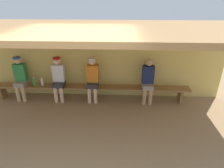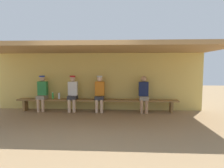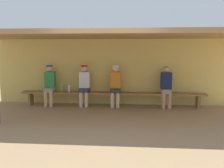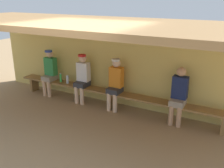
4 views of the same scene
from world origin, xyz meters
TOP-DOWN VIEW (x-y plane):
  - ground_plane at (0.00, 0.00)m, footprint 24.00×24.00m
  - back_wall at (0.00, 2.00)m, footprint 8.00×0.20m
  - dugout_roof at (0.00, 0.70)m, footprint 8.00×2.80m
  - bench at (0.00, 1.55)m, footprint 6.00×0.36m
  - player_near_post at (1.74, 1.55)m, footprint 0.34×0.42m
  - player_rightmost at (0.11, 1.55)m, footprint 0.34×0.42m
  - player_shirtless_tan at (-0.91, 1.55)m, footprint 0.34×0.42m
  - player_in_red at (-2.08, 1.55)m, footprint 0.34×0.42m
  - water_bottle_clear at (-1.67, 1.54)m, footprint 0.07×0.07m
  - water_bottle_orange at (-1.43, 1.54)m, footprint 0.07×0.07m

SIDE VIEW (x-z plane):
  - ground_plane at x=0.00m, z-range 0.00..0.00m
  - bench at x=0.00m, z-range 0.16..0.62m
  - water_bottle_orange at x=-1.43m, z-range 0.45..0.69m
  - water_bottle_clear at x=-1.67m, z-range 0.45..0.72m
  - player_near_post at x=1.74m, z-range 0.06..1.40m
  - player_rightmost at x=0.11m, z-range 0.07..1.42m
  - player_shirtless_tan at x=-0.91m, z-range 0.07..1.42m
  - player_in_red at x=-2.08m, z-range 0.07..1.42m
  - back_wall at x=0.00m, z-range 0.00..2.20m
  - dugout_roof at x=0.00m, z-range 2.20..2.32m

